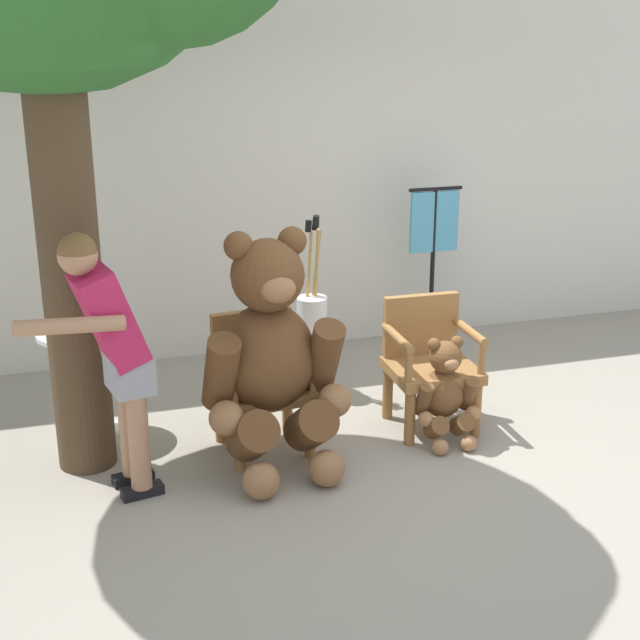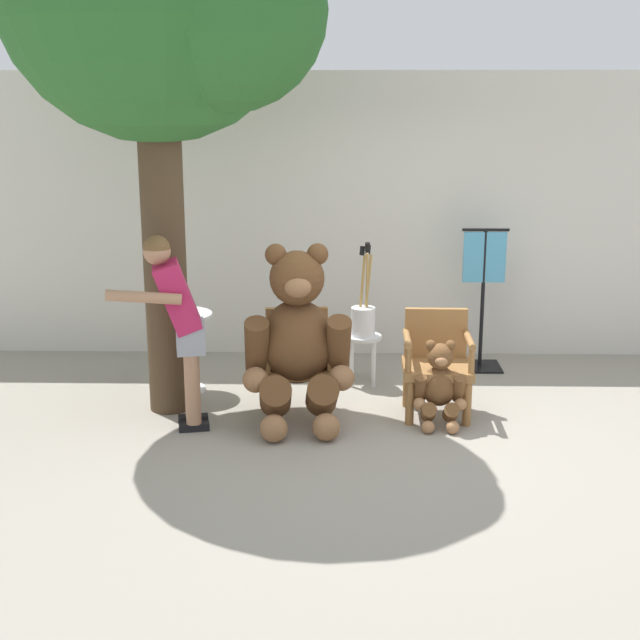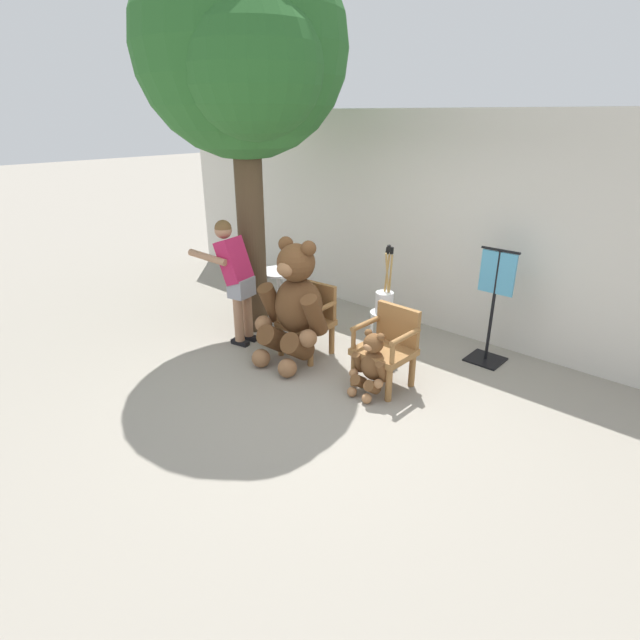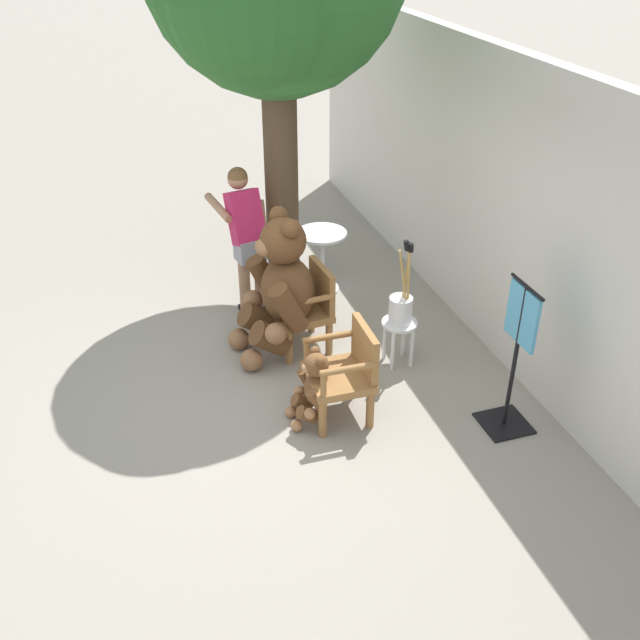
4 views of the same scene
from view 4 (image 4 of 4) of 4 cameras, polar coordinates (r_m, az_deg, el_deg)
The scene contains 11 objects.
ground_plane at distance 6.63m, azimuth -4.58°, elevation -5.49°, with size 60.00×60.00×0.00m, color gray.
back_wall at distance 6.78m, azimuth 15.17°, elevation 8.02°, with size 10.00×0.16×2.80m, color beige.
wooden_chair_left at distance 6.96m, azimuth -1.13°, elevation 1.16°, with size 0.60×0.57×0.86m.
wooden_chair_right at distance 6.05m, azimuth 2.06°, elevation -4.06°, with size 0.57×0.53×0.86m.
teddy_bear_large at distance 6.77m, azimuth -3.22°, elevation 2.63°, with size 0.88×0.86×1.46m.
teddy_bear_small at distance 6.05m, azimuth -0.48°, elevation -5.43°, with size 0.42×0.40×0.70m.
person_visitor at distance 7.46m, azimuth -5.93°, elevation 7.12°, with size 0.72×0.58×1.56m.
white_stool at distance 6.80m, azimuth 6.34°, elevation -0.89°, with size 0.34×0.34×0.46m.
brush_bucket at distance 6.66m, azimuth 6.51°, elevation 1.14°, with size 0.22×0.22×0.86m.
round_side_table at distance 7.99m, azimuth 0.12°, elevation 5.26°, with size 0.56×0.56×0.72m.
clothing_display_stand at distance 5.99m, azimuth 15.38°, elevation -2.72°, with size 0.44×0.40×1.36m.
Camera 4 is at (5.19, -1.12, 3.97)m, focal length 40.00 mm.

